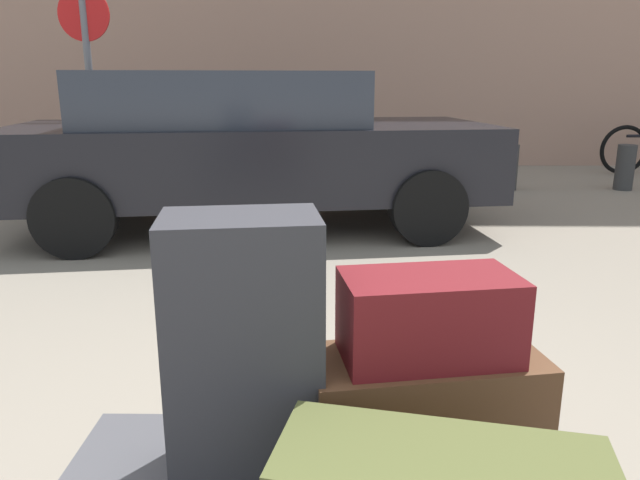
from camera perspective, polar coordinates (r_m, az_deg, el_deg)
The scene contains 7 objects.
duffel_bag_brown_rear_left at distance 1.72m, azimuth 9.92°, elevation -15.23°, with size 0.63×0.29×0.29m, color #51331E.
suitcase_charcoal_front_right at distance 1.55m, azimuth -7.26°, elevation -10.27°, with size 0.38×0.25×0.69m, color #2D2D33.
duffel_bag_maroon_topmost_pile at distance 1.60m, azimuth 10.33°, elevation -7.21°, with size 0.45×0.25×0.23m, color maroon.
parked_car at distance 5.62m, azimuth -7.00°, elevation 8.89°, with size 4.52×2.41×1.42m.
bollard_kerb_near at distance 7.98m, azimuth 17.55°, elevation 6.64°, with size 0.23×0.23×0.57m, color #383838.
bollard_kerb_mid at distance 8.52m, azimuth 27.09°, elevation 6.18°, with size 0.23×0.23×0.57m, color #383838.
no_parking_sign at distance 6.41m, azimuth -21.11°, elevation 14.24°, with size 0.50×0.07×2.20m.
Camera 1 is at (0.03, -1.24, 1.34)m, focal length 33.55 mm.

